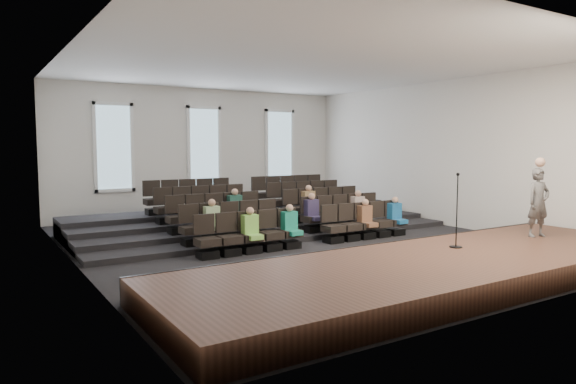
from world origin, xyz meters
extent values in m
plane|color=black|center=(0.00, 0.00, 0.00)|extent=(14.00, 14.00, 0.00)
cube|color=white|center=(0.00, 0.00, 5.01)|extent=(12.00, 14.00, 0.02)
cube|color=silver|center=(0.00, 7.02, 2.50)|extent=(12.00, 0.04, 5.00)
cube|color=silver|center=(0.00, -7.02, 2.50)|extent=(12.00, 0.04, 5.00)
cube|color=silver|center=(-6.02, 0.00, 2.50)|extent=(0.04, 14.00, 5.00)
cube|color=silver|center=(6.02, 0.00, 2.50)|extent=(0.04, 14.00, 5.00)
cube|color=#503022|center=(0.00, -5.10, 0.25)|extent=(11.80, 3.60, 0.50)
cube|color=black|center=(0.00, -3.33, 0.25)|extent=(11.80, 0.06, 0.52)
cube|color=black|center=(0.00, 2.33, 0.07)|extent=(11.80, 4.80, 0.15)
cube|color=black|center=(0.00, 2.85, 0.15)|extent=(11.80, 3.75, 0.30)
cube|color=black|center=(0.00, 3.38, 0.22)|extent=(11.80, 2.70, 0.45)
cube|color=black|center=(0.00, 3.90, 0.30)|extent=(11.80, 1.65, 0.60)
cube|color=black|center=(-3.13, -0.60, 0.10)|extent=(0.47, 0.43, 0.20)
cube|color=black|center=(-3.13, -0.60, 0.41)|extent=(0.55, 0.50, 0.19)
cube|color=black|center=(-3.13, -0.39, 0.82)|extent=(0.55, 0.08, 0.50)
cube|color=black|center=(-2.53, -0.60, 0.10)|extent=(0.47, 0.43, 0.20)
cube|color=black|center=(-2.53, -0.60, 0.41)|extent=(0.55, 0.50, 0.19)
cube|color=black|center=(-2.53, -0.39, 0.82)|extent=(0.55, 0.08, 0.50)
cube|color=black|center=(-1.93, -0.60, 0.10)|extent=(0.47, 0.43, 0.20)
cube|color=black|center=(-1.93, -0.60, 0.41)|extent=(0.55, 0.50, 0.19)
cube|color=black|center=(-1.93, -0.39, 0.82)|extent=(0.55, 0.08, 0.50)
cube|color=black|center=(-1.33, -0.60, 0.10)|extent=(0.47, 0.43, 0.20)
cube|color=black|center=(-1.33, -0.60, 0.41)|extent=(0.55, 0.50, 0.19)
cube|color=black|center=(-1.33, -0.39, 0.82)|extent=(0.55, 0.08, 0.50)
cube|color=black|center=(-0.73, -0.60, 0.10)|extent=(0.47, 0.43, 0.20)
cube|color=black|center=(-0.73, -0.60, 0.41)|extent=(0.55, 0.50, 0.19)
cube|color=black|center=(-0.73, -0.39, 0.82)|extent=(0.55, 0.08, 0.50)
cube|color=black|center=(0.73, -0.60, 0.10)|extent=(0.47, 0.43, 0.20)
cube|color=black|center=(0.73, -0.60, 0.41)|extent=(0.55, 0.50, 0.19)
cube|color=black|center=(0.73, -0.39, 0.82)|extent=(0.55, 0.08, 0.50)
cube|color=black|center=(1.33, -0.60, 0.10)|extent=(0.47, 0.43, 0.20)
cube|color=black|center=(1.33, -0.60, 0.41)|extent=(0.55, 0.50, 0.19)
cube|color=black|center=(1.33, -0.39, 0.82)|extent=(0.55, 0.08, 0.50)
cube|color=black|center=(1.93, -0.60, 0.10)|extent=(0.47, 0.43, 0.20)
cube|color=black|center=(1.93, -0.60, 0.41)|extent=(0.55, 0.50, 0.19)
cube|color=black|center=(1.93, -0.39, 0.82)|extent=(0.55, 0.08, 0.50)
cube|color=black|center=(2.53, -0.60, 0.10)|extent=(0.47, 0.43, 0.20)
cube|color=black|center=(2.53, -0.60, 0.41)|extent=(0.55, 0.50, 0.19)
cube|color=black|center=(2.53, -0.39, 0.82)|extent=(0.55, 0.08, 0.50)
cube|color=black|center=(3.13, -0.60, 0.10)|extent=(0.47, 0.43, 0.20)
cube|color=black|center=(3.13, -0.60, 0.41)|extent=(0.55, 0.50, 0.19)
cube|color=black|center=(3.13, -0.39, 0.82)|extent=(0.55, 0.08, 0.50)
cube|color=black|center=(-3.13, 0.45, 0.25)|extent=(0.47, 0.43, 0.20)
cube|color=black|center=(-3.13, 0.45, 0.56)|extent=(0.55, 0.50, 0.19)
cube|color=black|center=(-3.13, 0.66, 0.97)|extent=(0.55, 0.08, 0.50)
cube|color=black|center=(-2.53, 0.45, 0.25)|extent=(0.47, 0.43, 0.20)
cube|color=black|center=(-2.53, 0.45, 0.56)|extent=(0.55, 0.50, 0.19)
cube|color=black|center=(-2.53, 0.66, 0.97)|extent=(0.55, 0.08, 0.50)
cube|color=black|center=(-1.93, 0.45, 0.25)|extent=(0.47, 0.43, 0.20)
cube|color=black|center=(-1.93, 0.45, 0.56)|extent=(0.55, 0.50, 0.19)
cube|color=black|center=(-1.93, 0.66, 0.97)|extent=(0.55, 0.08, 0.50)
cube|color=black|center=(-1.33, 0.45, 0.25)|extent=(0.47, 0.43, 0.20)
cube|color=black|center=(-1.33, 0.45, 0.56)|extent=(0.55, 0.50, 0.19)
cube|color=black|center=(-1.33, 0.66, 0.97)|extent=(0.55, 0.08, 0.50)
cube|color=black|center=(-0.73, 0.45, 0.25)|extent=(0.47, 0.43, 0.20)
cube|color=black|center=(-0.73, 0.45, 0.56)|extent=(0.55, 0.50, 0.19)
cube|color=black|center=(-0.73, 0.66, 0.97)|extent=(0.55, 0.08, 0.50)
cube|color=black|center=(0.73, 0.45, 0.25)|extent=(0.47, 0.43, 0.20)
cube|color=black|center=(0.73, 0.45, 0.56)|extent=(0.55, 0.50, 0.19)
cube|color=black|center=(0.73, 0.66, 0.97)|extent=(0.55, 0.08, 0.50)
cube|color=black|center=(1.33, 0.45, 0.25)|extent=(0.47, 0.43, 0.20)
cube|color=black|center=(1.33, 0.45, 0.56)|extent=(0.55, 0.50, 0.19)
cube|color=black|center=(1.33, 0.66, 0.97)|extent=(0.55, 0.08, 0.50)
cube|color=black|center=(1.93, 0.45, 0.25)|extent=(0.47, 0.43, 0.20)
cube|color=black|center=(1.93, 0.45, 0.56)|extent=(0.55, 0.50, 0.19)
cube|color=black|center=(1.93, 0.66, 0.97)|extent=(0.55, 0.08, 0.50)
cube|color=black|center=(2.53, 0.45, 0.25)|extent=(0.47, 0.43, 0.20)
cube|color=black|center=(2.53, 0.45, 0.56)|extent=(0.55, 0.50, 0.19)
cube|color=black|center=(2.53, 0.66, 0.97)|extent=(0.55, 0.08, 0.50)
cube|color=black|center=(3.13, 0.45, 0.25)|extent=(0.47, 0.43, 0.20)
cube|color=black|center=(3.13, 0.45, 0.56)|extent=(0.55, 0.50, 0.19)
cube|color=black|center=(3.13, 0.66, 0.97)|extent=(0.55, 0.08, 0.50)
cube|color=black|center=(-3.13, 1.50, 0.40)|extent=(0.47, 0.42, 0.20)
cube|color=black|center=(-3.13, 1.50, 0.71)|extent=(0.55, 0.50, 0.19)
cube|color=black|center=(-3.13, 1.71, 1.12)|extent=(0.55, 0.08, 0.50)
cube|color=black|center=(-2.53, 1.50, 0.40)|extent=(0.47, 0.42, 0.20)
cube|color=black|center=(-2.53, 1.50, 0.71)|extent=(0.55, 0.50, 0.19)
cube|color=black|center=(-2.53, 1.71, 1.12)|extent=(0.55, 0.08, 0.50)
cube|color=black|center=(-1.93, 1.50, 0.40)|extent=(0.47, 0.42, 0.20)
cube|color=black|center=(-1.93, 1.50, 0.71)|extent=(0.55, 0.50, 0.19)
cube|color=black|center=(-1.93, 1.71, 1.12)|extent=(0.55, 0.08, 0.50)
cube|color=black|center=(-1.33, 1.50, 0.40)|extent=(0.47, 0.42, 0.20)
cube|color=black|center=(-1.33, 1.50, 0.71)|extent=(0.55, 0.50, 0.19)
cube|color=black|center=(-1.33, 1.71, 1.12)|extent=(0.55, 0.08, 0.50)
cube|color=black|center=(-0.73, 1.50, 0.40)|extent=(0.47, 0.42, 0.20)
cube|color=black|center=(-0.73, 1.50, 0.71)|extent=(0.55, 0.50, 0.19)
cube|color=black|center=(-0.73, 1.71, 1.12)|extent=(0.55, 0.08, 0.50)
cube|color=black|center=(0.73, 1.50, 0.40)|extent=(0.47, 0.42, 0.20)
cube|color=black|center=(0.73, 1.50, 0.71)|extent=(0.55, 0.50, 0.19)
cube|color=black|center=(0.73, 1.71, 1.12)|extent=(0.55, 0.08, 0.50)
cube|color=black|center=(1.33, 1.50, 0.40)|extent=(0.47, 0.42, 0.20)
cube|color=black|center=(1.33, 1.50, 0.71)|extent=(0.55, 0.50, 0.19)
cube|color=black|center=(1.33, 1.71, 1.12)|extent=(0.55, 0.08, 0.50)
cube|color=black|center=(1.93, 1.50, 0.40)|extent=(0.47, 0.42, 0.20)
cube|color=black|center=(1.93, 1.50, 0.71)|extent=(0.55, 0.50, 0.19)
cube|color=black|center=(1.93, 1.71, 1.12)|extent=(0.55, 0.08, 0.50)
cube|color=black|center=(2.53, 1.50, 0.40)|extent=(0.47, 0.42, 0.20)
cube|color=black|center=(2.53, 1.50, 0.71)|extent=(0.55, 0.50, 0.19)
cube|color=black|center=(2.53, 1.71, 1.12)|extent=(0.55, 0.08, 0.50)
cube|color=black|center=(3.13, 1.50, 0.40)|extent=(0.47, 0.42, 0.20)
cube|color=black|center=(3.13, 1.50, 0.71)|extent=(0.55, 0.50, 0.19)
cube|color=black|center=(3.13, 1.71, 1.12)|extent=(0.55, 0.08, 0.50)
cube|color=black|center=(-3.13, 2.55, 0.55)|extent=(0.47, 0.42, 0.20)
cube|color=black|center=(-3.13, 2.55, 0.86)|extent=(0.55, 0.50, 0.19)
cube|color=black|center=(-3.13, 2.76, 1.27)|extent=(0.55, 0.08, 0.50)
cube|color=black|center=(-2.53, 2.55, 0.55)|extent=(0.47, 0.42, 0.20)
cube|color=black|center=(-2.53, 2.55, 0.86)|extent=(0.55, 0.50, 0.19)
cube|color=black|center=(-2.53, 2.76, 1.27)|extent=(0.55, 0.08, 0.50)
cube|color=black|center=(-1.93, 2.55, 0.55)|extent=(0.47, 0.42, 0.20)
cube|color=black|center=(-1.93, 2.55, 0.86)|extent=(0.55, 0.50, 0.19)
cube|color=black|center=(-1.93, 2.76, 1.27)|extent=(0.55, 0.08, 0.50)
cube|color=black|center=(-1.33, 2.55, 0.55)|extent=(0.47, 0.42, 0.20)
cube|color=black|center=(-1.33, 2.55, 0.86)|extent=(0.55, 0.50, 0.19)
cube|color=black|center=(-1.33, 2.76, 1.27)|extent=(0.55, 0.08, 0.50)
cube|color=black|center=(-0.73, 2.55, 0.55)|extent=(0.47, 0.42, 0.20)
cube|color=black|center=(-0.73, 2.55, 0.86)|extent=(0.55, 0.50, 0.19)
cube|color=black|center=(-0.73, 2.76, 1.27)|extent=(0.55, 0.08, 0.50)
cube|color=black|center=(0.73, 2.55, 0.55)|extent=(0.47, 0.42, 0.20)
cube|color=black|center=(0.73, 2.55, 0.86)|extent=(0.55, 0.50, 0.19)
cube|color=black|center=(0.73, 2.76, 1.27)|extent=(0.55, 0.08, 0.50)
cube|color=black|center=(1.33, 2.55, 0.55)|extent=(0.47, 0.42, 0.20)
cube|color=black|center=(1.33, 2.55, 0.86)|extent=(0.55, 0.50, 0.19)
cube|color=black|center=(1.33, 2.76, 1.27)|extent=(0.55, 0.08, 0.50)
cube|color=black|center=(1.93, 2.55, 0.55)|extent=(0.47, 0.42, 0.20)
cube|color=black|center=(1.93, 2.55, 0.86)|extent=(0.55, 0.50, 0.19)
cube|color=black|center=(1.93, 2.76, 1.27)|extent=(0.55, 0.08, 0.50)
cube|color=black|center=(2.53, 2.55, 0.55)|extent=(0.47, 0.42, 0.20)
cube|color=black|center=(2.53, 2.55, 0.86)|extent=(0.55, 0.50, 0.19)
cube|color=black|center=(2.53, 2.76, 1.27)|extent=(0.55, 0.08, 0.50)
cube|color=black|center=(3.13, 2.55, 0.55)|extent=(0.47, 0.42, 0.20)
cube|color=black|center=(3.13, 2.55, 0.86)|extent=(0.55, 0.50, 0.19)
cube|color=black|center=(3.13, 2.76, 1.27)|extent=(0.55, 0.08, 0.50)
cube|color=black|center=(-3.13, 3.60, 0.70)|extent=(0.47, 0.42, 0.20)
cube|color=black|center=(-3.13, 3.60, 1.01)|extent=(0.55, 0.50, 0.19)
cube|color=black|center=(-3.13, 3.81, 1.42)|extent=(0.55, 0.08, 0.50)
cube|color=black|center=(-2.53, 3.60, 0.70)|extent=(0.47, 0.42, 0.20)
cube|color=black|center=(-2.53, 3.60, 1.01)|extent=(0.55, 0.50, 0.19)
cube|color=black|center=(-2.53, 3.81, 1.42)|extent=(0.55, 0.08, 0.50)
cube|color=black|center=(-1.93, 3.60, 0.70)|extent=(0.47, 0.42, 0.20)
cube|color=black|center=(-1.93, 3.60, 1.01)|extent=(0.55, 0.50, 0.19)
cube|color=black|center=(-1.93, 3.81, 1.42)|extent=(0.55, 0.08, 0.50)
cube|color=black|center=(-1.33, 3.60, 0.70)|extent=(0.47, 0.42, 0.20)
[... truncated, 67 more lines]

